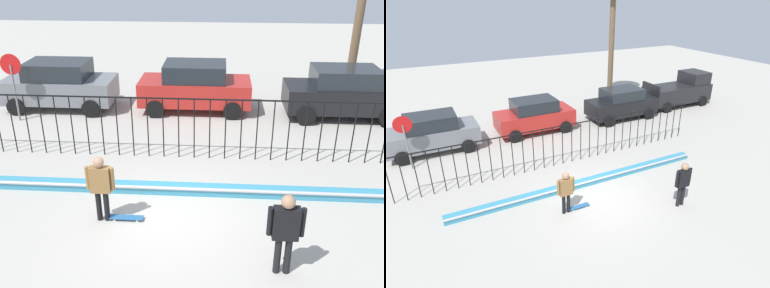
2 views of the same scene
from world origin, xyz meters
TOP-DOWN VIEW (x-y plane):
  - ground_plane at (0.00, 0.00)m, footprint 60.00×60.00m
  - bowl_coping_ledge at (0.00, 1.11)m, footprint 11.00×0.40m
  - perimeter_fence at (0.00, 3.23)m, footprint 14.04×0.04m
  - skateboarder at (-1.45, -0.22)m, footprint 0.67×0.25m
  - skateboard at (-0.92, -0.19)m, footprint 0.80×0.20m
  - camera_operator at (2.52, -1.74)m, footprint 0.71×0.27m
  - parked_car_gray at (-5.14, 7.37)m, footprint 4.30×2.12m
  - parked_car_red at (0.22, 7.49)m, footprint 4.30×2.12m
  - parked_car_black at (5.81, 7.11)m, footprint 4.30×2.12m
  - pickup_truck at (10.92, 7.53)m, footprint 4.70×2.12m
  - stop_sign at (-6.26, 5.91)m, footprint 0.76×0.07m

SIDE VIEW (x-z plane):
  - ground_plane at x=0.00m, z-range 0.00..0.00m
  - skateboard at x=-0.92m, z-range 0.02..0.10m
  - bowl_coping_ledge at x=0.00m, z-range -0.01..0.25m
  - parked_car_gray at x=-5.14m, z-range 0.02..1.92m
  - parked_car_red at x=0.22m, z-range 0.02..1.92m
  - parked_car_black at x=5.81m, z-range 0.02..1.92m
  - skateboarder at x=-1.45m, z-range 0.16..1.81m
  - pickup_truck at x=10.92m, z-range -0.08..2.16m
  - camera_operator at x=2.52m, z-range 0.18..1.94m
  - perimeter_fence at x=0.00m, z-range 0.21..2.12m
  - stop_sign at x=-6.26m, z-range 0.37..2.87m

